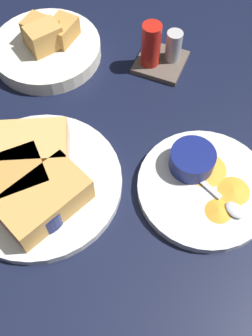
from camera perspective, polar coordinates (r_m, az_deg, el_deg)
ground_plane at (r=69.68cm, az=-9.09°, el=1.70°), size 110.00×110.00×3.00cm
plate_sandwich_main at (r=64.99cm, az=-12.27°, el=-2.06°), size 26.19×26.19×1.60cm
sandwich_half_near at (r=65.09cm, az=-13.93°, el=2.89°), size 15.02×12.55×4.80cm
sandwich_half_far at (r=62.58cm, az=-17.13°, el=-2.08°), size 14.48×14.64×4.80cm
sandwich_half_extra at (r=59.73cm, az=-11.59°, el=-4.46°), size 12.19×14.96×4.80cm
ramekin_dark_sauce at (r=59.78cm, az=-12.13°, el=-5.62°), size 7.23×7.23×3.57cm
spoon_by_dark_ramekin at (r=63.92cm, az=-12.91°, el=-1.83°), size 7.54×8.46×0.80cm
plate_chips_companion at (r=64.26cm, az=11.03°, el=-2.77°), size 21.05×21.05×1.60cm
ramekin_light_gravy at (r=63.49cm, az=9.40°, el=1.22°), size 7.13×7.13×3.34cm
spoon_by_gravy_ramekin at (r=62.39cm, az=14.29°, el=-5.01°), size 9.52×5.65×0.80cm
plantain_chip_scatter at (r=63.80cm, az=12.79°, el=-2.10°), size 11.98×12.98×0.60cm
bread_basket_rear at (r=82.05cm, az=-11.14°, el=16.56°), size 20.93×20.93×7.77cm
condiment_caddy at (r=78.34cm, az=4.74°, el=16.24°), size 9.00×9.00×9.50cm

